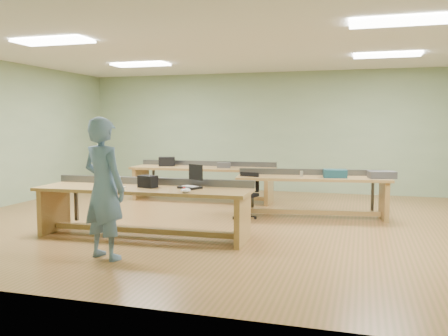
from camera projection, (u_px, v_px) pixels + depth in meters
The scene contains 21 objects.
floor at pixel (235, 222), 8.27m from camera, with size 10.00×10.00×0.00m, color #915F37.
ceiling at pixel (235, 47), 8.00m from camera, with size 10.00×10.00×0.00m, color silver.
wall_back at pixel (276, 132), 11.96m from camera, with size 10.00×0.04×3.00m, color #8CA47C.
wall_front at pixel (122, 147), 4.31m from camera, with size 10.00×0.04×3.00m, color #8CA47C.
fluor_panels at pixel (235, 49), 8.00m from camera, with size 6.20×3.50×0.03m.
workbench_front at pixel (144, 199), 7.17m from camera, with size 3.30×0.97×0.86m.
workbench_mid at pixel (312, 187), 8.65m from camera, with size 2.80×1.09×0.86m.
workbench_back at pixel (203, 175), 10.55m from camera, with size 3.20×0.92×0.86m.
person at pixel (104, 188), 5.96m from camera, with size 0.65×0.43×1.79m, color slate.
laptop_base at pixel (190, 187), 7.03m from camera, with size 0.30×0.24×0.03m, color black.
laptop_screen at pixel (196, 172), 7.09m from camera, with size 0.30×0.01×0.24m, color black.
keyboard at pixel (113, 187), 7.12m from camera, with size 0.40×0.13×0.02m, color white.
trackball_mouse at pixel (186, 190), 6.60m from camera, with size 0.13×0.16×0.07m, color white.
camera_bag at pixel (148, 182), 7.13m from camera, with size 0.27×0.17×0.18m, color black.
task_chair at pixel (246, 202), 8.56m from camera, with size 0.55×0.55×0.83m.
parts_bin_teal at pixel (335, 173), 8.49m from camera, with size 0.41×0.30×0.14m, color #163C47.
parts_bin_grey at pixel (382, 175), 8.36m from camera, with size 0.46×0.29×0.12m, color #3C3C3F.
mug at pixel (328, 175), 8.49m from camera, with size 0.11×0.11×0.09m, color #3C3C3F.
drinks_can at pixel (302, 174), 8.62m from camera, with size 0.06×0.06×0.11m, color #BCBCC1.
storage_box_back at pixel (167, 162), 10.79m from camera, with size 0.36×0.26×0.20m, color black.
tray_back at pixel (224, 165), 10.35m from camera, with size 0.28×0.21×0.11m, color #3C3C3F.
Camera 1 is at (2.11, -7.88, 1.71)m, focal length 38.00 mm.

